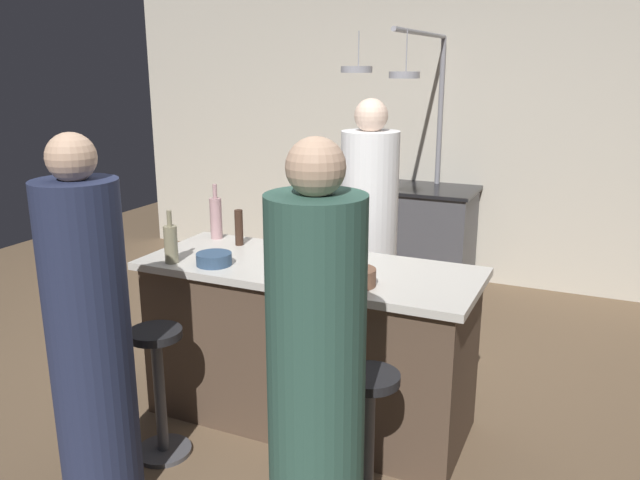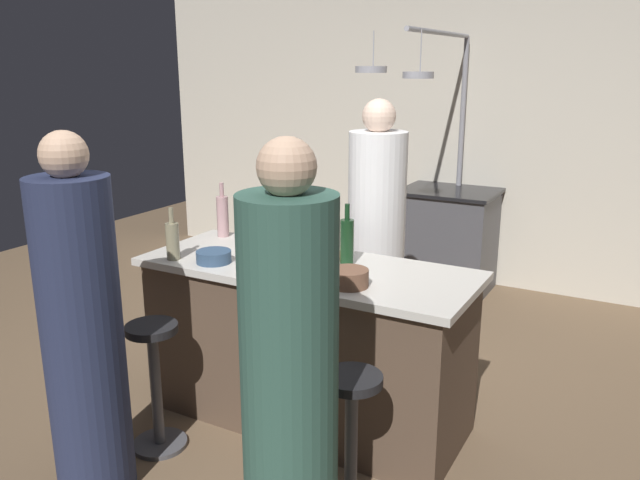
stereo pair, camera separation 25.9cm
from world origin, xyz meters
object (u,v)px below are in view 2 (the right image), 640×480
bar_stool_right (351,440)px  wine_bottle_rose (223,215)px  chef (376,246)px  wine_bottle_white (173,240)px  stove_range (447,240)px  mixing_bowl_wooden (349,278)px  bar_stool_left (155,380)px  guest_right (290,387)px  wine_glass_by_chef (303,254)px  wine_glass_near_right_guest (291,230)px  guest_left (83,334)px  wine_bottle_red (347,241)px  wine_glass_near_left_guest (270,245)px  cutting_board (316,254)px  pepper_mill (243,226)px  mixing_bowl_blue (214,257)px

bar_stool_right → wine_bottle_rose: 1.71m
chef → wine_bottle_white: bearing=-123.3°
stove_range → mixing_bowl_wooden: mixing_bowl_wooden is taller
bar_stool_left → guest_right: size_ratio=0.40×
chef → bar_stool_left: 1.61m
guest_right → wine_glass_by_chef: size_ratio=11.62×
mixing_bowl_wooden → wine_glass_near_right_guest: bearing=143.7°
mixing_bowl_wooden → guest_left: bearing=-138.4°
wine_bottle_red → wine_bottle_white: size_ratio=1.15×
wine_bottle_red → wine_glass_near_left_guest: bearing=-154.1°
bar_stool_right → wine_bottle_white: wine_bottle_white is taller
bar_stool_left → guest_right: 1.17m
cutting_board → wine_glass_near_left_guest: bearing=-121.2°
bar_stool_left → bar_stool_right: bearing=0.0°
bar_stool_right → wine_glass_by_chef: wine_glass_by_chef is taller
cutting_board → pepper_mill: (-0.50, 0.02, 0.10)m
bar_stool_right → cutting_board: bearing=127.7°
bar_stool_right → wine_glass_near_left_guest: bearing=144.0°
chef → wine_glass_near_left_guest: 0.95m
chef → bar_stool_left: (-0.56, -1.45, -0.42)m
bar_stool_left → wine_glass_by_chef: bearing=39.3°
bar_stool_left → wine_bottle_white: (-0.15, 0.36, 0.63)m
cutting_board → wine_glass_near_right_guest: size_ratio=2.19×
guest_right → cutting_board: 1.29m
pepper_mill → wine_bottle_red: 0.73m
bar_stool_right → wine_glass_by_chef: bearing=136.9°
pepper_mill → wine_bottle_rose: size_ratio=0.63×
mixing_bowl_blue → pepper_mill: bearing=101.7°
guest_left → wine_glass_near_left_guest: bearing=67.5°
wine_bottle_white → mixing_bowl_wooden: 1.03m
guest_left → mixing_bowl_wooden: bearing=41.6°
bar_stool_right → bar_stool_left: bearing=180.0°
wine_bottle_rose → wine_glass_near_left_guest: (0.56, -0.33, -0.03)m
bar_stool_left → bar_stool_right: (1.10, 0.00, 0.00)m
guest_left → wine_glass_near_left_guest: 1.03m
chef → wine_bottle_white: (-0.72, -1.09, 0.21)m
wine_glass_near_left_guest → guest_left: bearing=-112.5°
stove_range → pepper_mill: bearing=-103.3°
bar_stool_right → wine_bottle_rose: size_ratio=2.04×
cutting_board → wine_bottle_rose: size_ratio=0.96×
pepper_mill → wine_glass_near_left_guest: size_ratio=1.44×
wine_bottle_white → wine_glass_near_left_guest: size_ratio=1.96×
guest_left → wine_bottle_red: guest_left is taller
wine_bottle_red → stove_range: bearing=94.5°
chef → wine_glass_by_chef: 0.99m
mixing_bowl_blue → wine_glass_near_left_guest: bearing=24.8°
chef → pepper_mill: (-0.57, -0.64, 0.20)m
stove_range → guest_right: guest_right is taller
bar_stool_right → wine_glass_near_right_guest: wine_glass_near_right_guest is taller
pepper_mill → cutting_board: bearing=-2.3°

